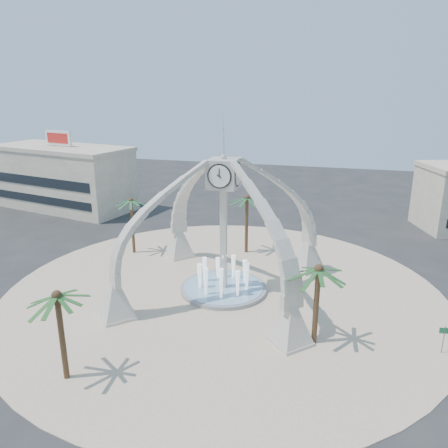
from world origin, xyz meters
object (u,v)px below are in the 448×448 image
(fountain, at_px, (224,288))
(palm_south, at_px, (57,297))
(palm_north, at_px, (247,199))
(palm_west, at_px, (131,201))
(palm_east, at_px, (319,270))
(street_sign, at_px, (444,334))
(clock_tower, at_px, (224,224))

(fountain, xyz_separation_m, palm_south, (-6.40, -15.03, 5.57))
(palm_north, bearing_deg, palm_west, -163.87)
(palm_north, bearing_deg, palm_south, -103.86)
(palm_east, height_order, street_sign, palm_east)
(palm_east, distance_m, palm_north, 19.05)
(palm_west, bearing_deg, clock_tower, -28.21)
(clock_tower, bearing_deg, palm_west, 151.79)
(palm_west, relative_size, street_sign, 3.14)
(clock_tower, bearing_deg, street_sign, -17.38)
(clock_tower, relative_size, street_sign, 8.20)
(fountain, relative_size, street_sign, 3.66)
(clock_tower, height_order, palm_west, clock_tower)
(palm_west, xyz_separation_m, palm_south, (6.08, -21.73, -0.23))
(fountain, bearing_deg, clock_tower, -90.00)
(fountain, xyz_separation_m, palm_west, (-12.48, 6.69, 5.81))
(palm_west, distance_m, street_sign, 32.79)
(palm_west, height_order, palm_north, palm_north)
(palm_west, height_order, palm_south, palm_west)
(clock_tower, relative_size, palm_north, 2.49)
(palm_west, bearing_deg, fountain, -28.21)
(street_sign, bearing_deg, clock_tower, 154.17)
(clock_tower, xyz_separation_m, fountain, (0.00, 0.00, -6.20))
(street_sign, bearing_deg, palm_north, 129.98)
(clock_tower, distance_m, street_sign, 19.10)
(palm_east, bearing_deg, palm_south, -150.84)
(palm_west, distance_m, palm_north, 12.82)
(street_sign, bearing_deg, palm_east, 178.38)
(clock_tower, bearing_deg, fountain, 90.00)
(clock_tower, bearing_deg, palm_north, 90.91)
(palm_north, relative_size, street_sign, 3.30)
(palm_west, xyz_separation_m, palm_north, (12.31, 3.56, 0.25))
(clock_tower, distance_m, fountain, 6.20)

